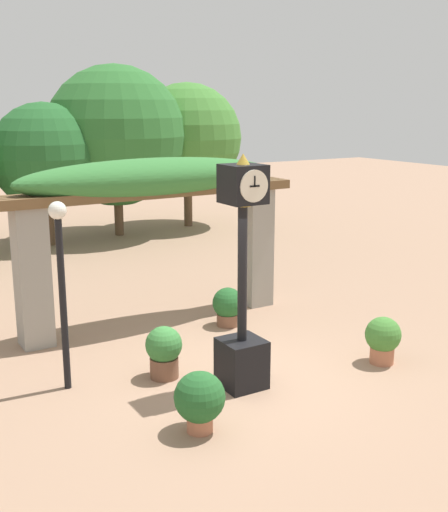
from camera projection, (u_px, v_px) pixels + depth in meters
name	position (u px, v px, depth m)	size (l,w,h in m)	color
ground_plane	(241.00, 379.00, 9.64)	(60.00, 60.00, 0.00)	#9E7A60
pedestal_clock	(242.00, 295.00, 9.07)	(0.60, 0.60, 3.38)	black
pergola	(153.00, 198.00, 11.58)	(5.63, 1.13, 3.09)	gray
potted_plant_near_left	(383.00, 338.00, 10.14)	(0.57, 0.57, 0.76)	#B26B4C
potted_plant_near_right	(228.00, 306.00, 11.87)	(0.57, 0.57, 0.73)	brown
potted_plant_far_left	(200.00, 399.00, 8.00)	(0.65, 0.65, 0.79)	#B26B4C
potted_plant_far_right	(164.00, 350.00, 9.60)	(0.56, 0.56, 0.80)	brown
lamp_post	(61.00, 270.00, 8.93)	(0.25, 0.25, 2.74)	black
tree_line	(68.00, 145.00, 18.74)	(13.70, 4.26, 5.21)	brown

